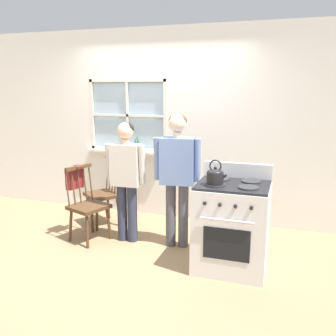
{
  "coord_description": "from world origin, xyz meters",
  "views": [
    {
      "loc": [
        1.77,
        -3.68,
        1.89
      ],
      "look_at": [
        0.48,
        0.19,
        1.0
      ],
      "focal_mm": 40.0,
      "sensor_mm": 36.0,
      "label": 1
    }
  ],
  "objects_px": {
    "chair_by_window": "(88,206)",
    "kettle": "(215,176)",
    "person_teen_center": "(177,168)",
    "handbag": "(75,178)",
    "person_elderly_left": "(126,171)",
    "chair_near_wall": "(104,194)",
    "potted_plant": "(137,146)",
    "stove": "(232,225)"
  },
  "relations": [
    {
      "from": "chair_near_wall",
      "to": "kettle",
      "type": "height_order",
      "value": "kettle"
    },
    {
      "from": "chair_near_wall",
      "to": "stove",
      "type": "height_order",
      "value": "stove"
    },
    {
      "from": "stove",
      "to": "person_teen_center",
      "type": "bearing_deg",
      "value": 153.49
    },
    {
      "from": "stove",
      "to": "potted_plant",
      "type": "bearing_deg",
      "value": 141.42
    },
    {
      "from": "potted_plant",
      "to": "chair_near_wall",
      "type": "bearing_deg",
      "value": -116.13
    },
    {
      "from": "person_elderly_left",
      "to": "potted_plant",
      "type": "height_order",
      "value": "person_elderly_left"
    },
    {
      "from": "stove",
      "to": "kettle",
      "type": "relative_size",
      "value": 4.39
    },
    {
      "from": "person_teen_center",
      "to": "chair_near_wall",
      "type": "bearing_deg",
      "value": 155.42
    },
    {
      "from": "chair_near_wall",
      "to": "person_teen_center",
      "type": "xyz_separation_m",
      "value": [
        1.17,
        -0.37,
        0.53
      ]
    },
    {
      "from": "stove",
      "to": "potted_plant",
      "type": "relative_size",
      "value": 4.44
    },
    {
      "from": "person_teen_center",
      "to": "handbag",
      "type": "bearing_deg",
      "value": 176.73
    },
    {
      "from": "chair_near_wall",
      "to": "kettle",
      "type": "relative_size",
      "value": 3.79
    },
    {
      "from": "chair_by_window",
      "to": "kettle",
      "type": "height_order",
      "value": "kettle"
    },
    {
      "from": "person_elderly_left",
      "to": "kettle",
      "type": "bearing_deg",
      "value": -22.56
    },
    {
      "from": "person_teen_center",
      "to": "handbag",
      "type": "relative_size",
      "value": 5.18
    },
    {
      "from": "chair_near_wall",
      "to": "kettle",
      "type": "bearing_deg",
      "value": 11.45
    },
    {
      "from": "chair_by_window",
      "to": "handbag",
      "type": "bearing_deg",
      "value": 90.0
    },
    {
      "from": "chair_by_window",
      "to": "kettle",
      "type": "xyz_separation_m",
      "value": [
        1.65,
        -0.32,
        0.59
      ]
    },
    {
      "from": "chair_by_window",
      "to": "stove",
      "type": "distance_m",
      "value": 1.82
    },
    {
      "from": "chair_by_window",
      "to": "chair_near_wall",
      "type": "distance_m",
      "value": 0.55
    },
    {
      "from": "chair_near_wall",
      "to": "person_elderly_left",
      "type": "height_order",
      "value": "person_elderly_left"
    },
    {
      "from": "handbag",
      "to": "chair_near_wall",
      "type": "bearing_deg",
      "value": 71.48
    },
    {
      "from": "person_elderly_left",
      "to": "kettle",
      "type": "distance_m",
      "value": 1.26
    },
    {
      "from": "chair_by_window",
      "to": "person_teen_center",
      "type": "relative_size",
      "value": 0.59
    },
    {
      "from": "chair_near_wall",
      "to": "potted_plant",
      "type": "distance_m",
      "value": 0.86
    },
    {
      "from": "person_elderly_left",
      "to": "person_teen_center",
      "type": "height_order",
      "value": "person_teen_center"
    },
    {
      "from": "person_elderly_left",
      "to": "stove",
      "type": "bearing_deg",
      "value": -14.99
    },
    {
      "from": "potted_plant",
      "to": "stove",
      "type": "bearing_deg",
      "value": -38.58
    },
    {
      "from": "chair_near_wall",
      "to": "handbag",
      "type": "relative_size",
      "value": 3.05
    },
    {
      "from": "chair_near_wall",
      "to": "handbag",
      "type": "height_order",
      "value": "same"
    },
    {
      "from": "chair_by_window",
      "to": "chair_near_wall",
      "type": "relative_size",
      "value": 1.0
    },
    {
      "from": "stove",
      "to": "chair_near_wall",
      "type": "bearing_deg",
      "value": 158.9
    },
    {
      "from": "chair_by_window",
      "to": "potted_plant",
      "type": "xyz_separation_m",
      "value": [
        0.21,
        1.1,
        0.6
      ]
    },
    {
      "from": "person_elderly_left",
      "to": "handbag",
      "type": "relative_size",
      "value": 4.82
    },
    {
      "from": "kettle",
      "to": "handbag",
      "type": "distance_m",
      "value": 1.93
    },
    {
      "from": "person_teen_center",
      "to": "kettle",
      "type": "distance_m",
      "value": 0.73
    },
    {
      "from": "potted_plant",
      "to": "person_elderly_left",
      "type": "bearing_deg",
      "value": -74.54
    },
    {
      "from": "person_elderly_left",
      "to": "person_teen_center",
      "type": "bearing_deg",
      "value": 1.67
    },
    {
      "from": "person_teen_center",
      "to": "kettle",
      "type": "bearing_deg",
      "value": -48.71
    },
    {
      "from": "person_elderly_left",
      "to": "handbag",
      "type": "xyz_separation_m",
      "value": [
        -0.69,
        -0.05,
        -0.12
      ]
    },
    {
      "from": "person_teen_center",
      "to": "kettle",
      "type": "height_order",
      "value": "person_teen_center"
    },
    {
      "from": "chair_near_wall",
      "to": "potted_plant",
      "type": "relative_size",
      "value": 3.83
    }
  ]
}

